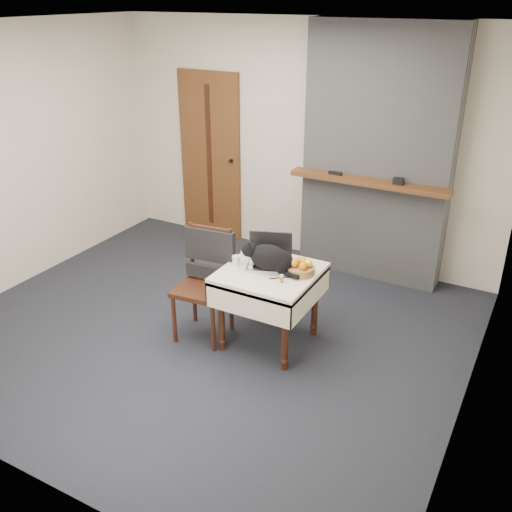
{
  "coord_description": "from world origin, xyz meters",
  "views": [
    {
      "loc": [
        2.53,
        -3.69,
        2.83
      ],
      "look_at": [
        0.48,
        0.05,
        0.83
      ],
      "focal_mm": 40.0,
      "sensor_mm": 36.0,
      "label": 1
    }
  ],
  "objects": [
    {
      "name": "chimney",
      "position": [
        0.9,
        1.85,
        1.3
      ],
      "size": [
        1.62,
        0.48,
        2.6
      ],
      "color": "gray",
      "rests_on": "ground"
    },
    {
      "name": "side_table",
      "position": [
        0.58,
        0.1,
        0.59
      ],
      "size": [
        0.78,
        0.78,
        0.7
      ],
      "color": "#331A0E",
      "rests_on": "ground"
    },
    {
      "name": "laptop",
      "position": [
        0.52,
        0.22,
        0.77
      ],
      "size": [
        0.45,
        0.42,
        0.27
      ],
      "rotation": [
        0.0,
        0.0,
        0.36
      ],
      "color": "#B7B7BC",
      "rests_on": "side_table"
    },
    {
      "name": "pill_bottle",
      "position": [
        0.76,
        -0.04,
        0.73
      ],
      "size": [
        0.03,
        0.03,
        0.07
      ],
      "color": "#A26514",
      "rests_on": "side_table"
    },
    {
      "name": "door",
      "position": [
        -1.2,
        1.97,
        1.0
      ],
      "size": [
        0.82,
        0.1,
        2.0
      ],
      "color": "brown",
      "rests_on": "ground"
    },
    {
      "name": "cream_jar",
      "position": [
        0.28,
        0.07,
        0.74
      ],
      "size": [
        0.07,
        0.07,
        0.08
      ],
      "primitive_type": "cylinder",
      "color": "silver",
      "rests_on": "side_table"
    },
    {
      "name": "cat",
      "position": [
        0.59,
        0.11,
        0.81
      ],
      "size": [
        0.55,
        0.27,
        0.26
      ],
      "rotation": [
        0.0,
        0.0,
        0.2
      ],
      "color": "black",
      "rests_on": "side_table"
    },
    {
      "name": "desk_clutter",
      "position": [
        0.76,
        0.11,
        0.7
      ],
      "size": [
        0.15,
        0.08,
        0.01
      ],
      "primitive_type": "cube",
      "rotation": [
        0.0,
        0.0,
        0.43
      ],
      "color": "black",
      "rests_on": "side_table"
    },
    {
      "name": "room_shell",
      "position": [
        0.0,
        0.46,
        1.76
      ],
      "size": [
        4.52,
        4.01,
        2.61
      ],
      "color": "beige",
      "rests_on": "ground"
    },
    {
      "name": "ground",
      "position": [
        0.0,
        0.0,
        0.0
      ],
      "size": [
        4.5,
        4.5,
        0.0
      ],
      "primitive_type": "plane",
      "color": "black",
      "rests_on": "ground"
    },
    {
      "name": "fruit_basket",
      "position": [
        0.83,
        0.18,
        0.75
      ],
      "size": [
        0.23,
        0.23,
        0.13
      ],
      "color": "#A47342",
      "rests_on": "side_table"
    },
    {
      "name": "chair",
      "position": [
        0.01,
        0.02,
        0.63
      ],
      "size": [
        0.49,
        0.49,
        0.99
      ],
      "rotation": [
        0.0,
        0.0,
        0.11
      ],
      "color": "#331A0E",
      "rests_on": "ground"
    }
  ]
}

